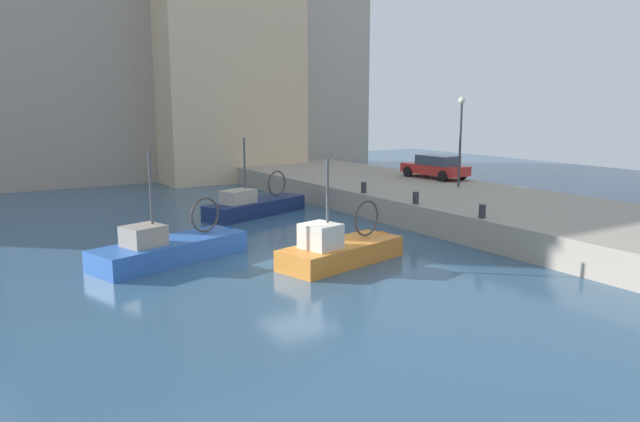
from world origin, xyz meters
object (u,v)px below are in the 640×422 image
at_px(fishing_boat_orange, 347,258).
at_px(fishing_boat_blue, 179,257).
at_px(mooring_bollard_north, 364,188).
at_px(quay_streetlamp, 461,127).
at_px(fishing_boat_navy, 259,212).
at_px(mooring_bollard_mid, 416,198).
at_px(parked_car_red, 436,166).
at_px(mooring_bollard_south, 482,211).

xyz_separation_m(fishing_boat_orange, fishing_boat_blue, (-5.14, 3.58, -0.02)).
relative_size(mooring_bollard_north, quay_streetlamp, 0.11).
distance_m(fishing_boat_navy, mooring_bollard_mid, 8.58).
bearing_deg(fishing_boat_navy, parked_car_red, -3.64).
xyz_separation_m(fishing_boat_navy, quay_streetlamp, (9.94, -4.31, 4.35)).
relative_size(fishing_boat_blue, mooring_bollard_north, 12.51).
bearing_deg(mooring_bollard_south, fishing_boat_navy, 110.80).
xyz_separation_m(mooring_bollard_south, mooring_bollard_north, (0.00, 8.00, 0.00)).
bearing_deg(mooring_bollard_mid, mooring_bollard_north, 90.00).
bearing_deg(mooring_bollard_north, fishing_boat_orange, -129.83).
bearing_deg(mooring_bollard_north, quay_streetlamp, -10.02).
bearing_deg(fishing_boat_orange, mooring_bollard_north, 50.17).
bearing_deg(mooring_bollard_north, mooring_bollard_mid, -90.00).
bearing_deg(quay_streetlamp, mooring_bollard_south, -128.90).
relative_size(fishing_boat_orange, fishing_boat_blue, 0.87).
height_order(fishing_boat_orange, mooring_bollard_south, fishing_boat_orange).
height_order(fishing_boat_blue, parked_car_red, fishing_boat_blue).
relative_size(fishing_boat_blue, mooring_bollard_mid, 12.51).
bearing_deg(fishing_boat_orange, mooring_bollard_mid, 26.98).
relative_size(fishing_boat_orange, quay_streetlamp, 1.24).
relative_size(fishing_boat_navy, mooring_bollard_north, 12.49).
xyz_separation_m(parked_car_red, mooring_bollard_north, (-7.25, -2.57, -0.44)).
bearing_deg(fishing_boat_blue, fishing_boat_navy, 45.16).
height_order(fishing_boat_navy, fishing_boat_blue, fishing_boat_blue).
height_order(fishing_boat_orange, parked_car_red, fishing_boat_orange).
distance_m(fishing_boat_orange, mooring_bollard_mid, 6.65).
height_order(fishing_boat_navy, fishing_boat_orange, fishing_boat_navy).
bearing_deg(mooring_bollard_south, mooring_bollard_mid, 90.00).
distance_m(parked_car_red, mooring_bollard_mid, 9.80).
bearing_deg(mooring_bollard_north, parked_car_red, 19.54).
xyz_separation_m(parked_car_red, mooring_bollard_south, (-7.25, -10.57, -0.44)).
height_order(fishing_boat_orange, mooring_bollard_mid, fishing_boat_orange).
xyz_separation_m(fishing_boat_blue, mooring_bollard_south, (10.94, -4.63, 1.38)).
bearing_deg(mooring_bollard_north, fishing_boat_navy, 142.40).
relative_size(mooring_bollard_mid, mooring_bollard_north, 1.00).
height_order(fishing_boat_orange, fishing_boat_blue, fishing_boat_blue).
relative_size(parked_car_red, mooring_bollard_north, 7.96).
bearing_deg(fishing_boat_blue, fishing_boat_orange, -34.87).
bearing_deg(mooring_bollard_north, fishing_boat_blue, -162.87).
bearing_deg(quay_streetlamp, mooring_bollard_mid, -152.02).
bearing_deg(fishing_boat_navy, mooring_bollard_north, -37.60).
xyz_separation_m(parked_car_red, quay_streetlamp, (-1.60, -3.57, 2.54)).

